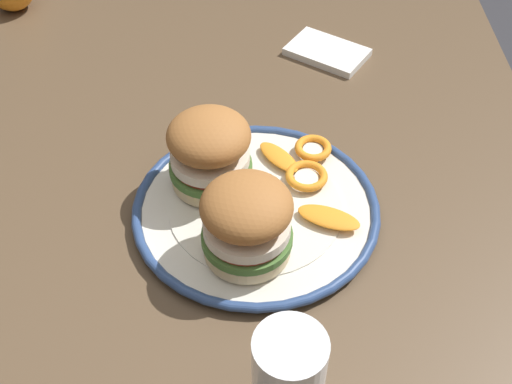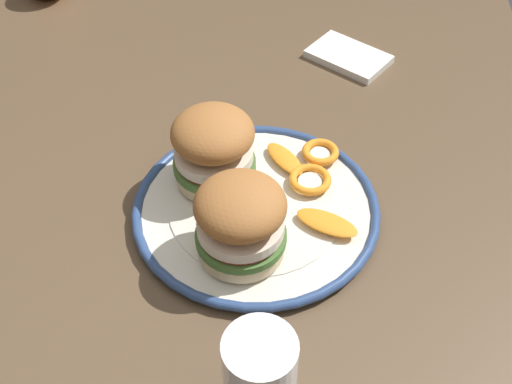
% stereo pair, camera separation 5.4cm
% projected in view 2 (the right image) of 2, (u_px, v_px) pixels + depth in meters
% --- Properties ---
extents(dining_table, '(1.42, 0.92, 0.74)m').
position_uv_depth(dining_table, '(209.00, 292.00, 0.85)').
color(dining_table, brown).
rests_on(dining_table, ground).
extents(dinner_plate, '(0.31, 0.31, 0.02)m').
position_uv_depth(dinner_plate, '(256.00, 209.00, 0.82)').
color(dinner_plate, silver).
rests_on(dinner_plate, dining_table).
extents(sandwich_half_left, '(0.13, 0.13, 0.10)m').
position_uv_depth(sandwich_half_left, '(240.00, 220.00, 0.73)').
color(sandwich_half_left, beige).
rests_on(sandwich_half_left, dinner_plate).
extents(sandwich_half_right, '(0.14, 0.14, 0.10)m').
position_uv_depth(sandwich_half_right, '(213.00, 147.00, 0.81)').
color(sandwich_half_right, beige).
rests_on(sandwich_half_right, dinner_plate).
extents(orange_peel_curled, '(0.07, 0.07, 0.01)m').
position_uv_depth(orange_peel_curled, '(310.00, 180.00, 0.83)').
color(orange_peel_curled, orange).
rests_on(orange_peel_curled, dinner_plate).
extents(orange_peel_strip_long, '(0.06, 0.08, 0.01)m').
position_uv_depth(orange_peel_strip_long, '(327.00, 223.00, 0.78)').
color(orange_peel_strip_long, orange).
rests_on(orange_peel_strip_long, dinner_plate).
extents(orange_peel_strip_short, '(0.07, 0.07, 0.01)m').
position_uv_depth(orange_peel_strip_short, '(285.00, 159.00, 0.86)').
color(orange_peel_strip_short, orange).
rests_on(orange_peel_strip_short, dinner_plate).
extents(orange_peel_small_curl, '(0.07, 0.07, 0.01)m').
position_uv_depth(orange_peel_small_curl, '(320.00, 152.00, 0.87)').
color(orange_peel_small_curl, orange).
rests_on(orange_peel_small_curl, dinner_plate).
extents(folded_napkin, '(0.13, 0.14, 0.01)m').
position_uv_depth(folded_napkin, '(349.00, 57.00, 1.05)').
color(folded_napkin, white).
rests_on(folded_napkin, dining_table).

